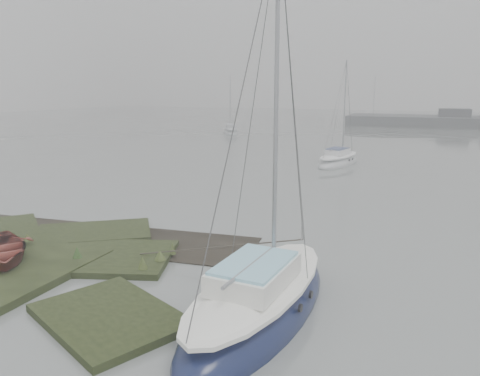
# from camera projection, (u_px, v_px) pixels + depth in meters

# --- Properties ---
(ground) EXTENTS (160.00, 160.00, 0.00)m
(ground) POSITION_uv_depth(u_px,v_px,m) (336.00, 153.00, 38.61)
(ground) COLOR slate
(ground) RESTS_ON ground
(sailboat_main) EXTENTS (2.67, 6.80, 9.39)m
(sailboat_main) POSITION_uv_depth(u_px,v_px,m) (259.00, 305.00, 10.91)
(sailboat_main) COLOR #141B3D
(sailboat_main) RESTS_ON ground
(sailboat_white) EXTENTS (2.92, 5.67, 7.64)m
(sailboat_white) POSITION_uv_depth(u_px,v_px,m) (338.00, 161.00, 32.46)
(sailboat_white) COLOR silver
(sailboat_white) RESTS_ON ground
(sailboat_far_a) EXTENTS (3.88, 5.33, 7.24)m
(sailboat_far_a) POSITION_uv_depth(u_px,v_px,m) (231.00, 132.00, 54.41)
(sailboat_far_a) COLOR #B7BDC1
(sailboat_far_a) RESTS_ON ground
(sailboat_far_c) EXTENTS (5.56, 3.41, 7.46)m
(sailboat_far_c) POSITION_uv_depth(u_px,v_px,m) (377.00, 122.00, 69.34)
(sailboat_far_c) COLOR #AEB2B7
(sailboat_far_c) RESTS_ON ground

